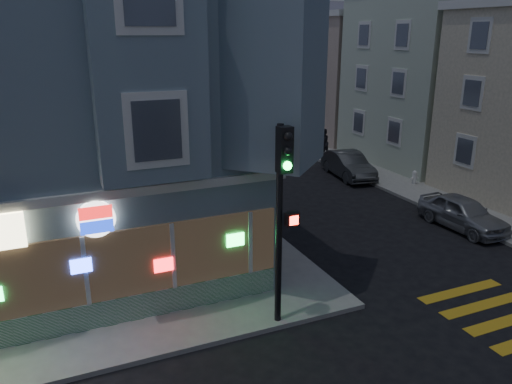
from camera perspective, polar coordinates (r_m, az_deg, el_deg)
ground at (r=13.25m, az=6.33°, el=-19.84°), size 120.00×120.00×0.00m
sidewalk_ne at (r=43.55m, az=17.95°, el=6.28°), size 24.00×42.00×0.15m
corner_building at (r=20.15m, az=-25.33°, el=9.67°), size 14.60×14.60×11.40m
row_house_b at (r=35.41m, az=21.90°, el=12.17°), size 12.00×8.60×10.50m
row_house_c at (r=42.31m, az=13.06°, el=12.64°), size 12.00×8.60×9.00m
row_house_d at (r=49.79m, az=6.86°, el=14.52°), size 12.00×8.60×10.50m
utility_pole at (r=37.48m, az=4.47°, el=12.66°), size 2.20×0.30×9.00m
street_tree_near at (r=43.01m, az=0.88°, el=12.20°), size 3.00×3.00×5.30m
street_tree_far at (r=50.38m, az=-2.96°, el=12.98°), size 3.00×3.00×5.30m
pedestrian_a at (r=33.92m, az=7.70°, el=5.65°), size 1.05×0.92×1.83m
pedestrian_b at (r=34.15m, az=6.46°, el=5.80°), size 1.18×0.85×1.85m
parked_car_a at (r=23.13m, az=22.56°, el=-2.22°), size 1.76×4.20×1.42m
parked_car_b at (r=29.54m, az=10.50°, el=3.07°), size 2.16×4.69×1.49m
parked_car_c at (r=34.18m, az=1.46°, el=5.23°), size 2.42×4.84×1.35m
parked_car_d at (r=39.64m, az=0.99°, el=7.08°), size 2.63×5.47×1.50m
traffic_signal at (r=13.15m, az=3.06°, el=-0.24°), size 0.66×0.64×5.70m
fire_hydrant at (r=28.66m, az=17.65°, el=1.66°), size 0.43×0.25×0.75m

